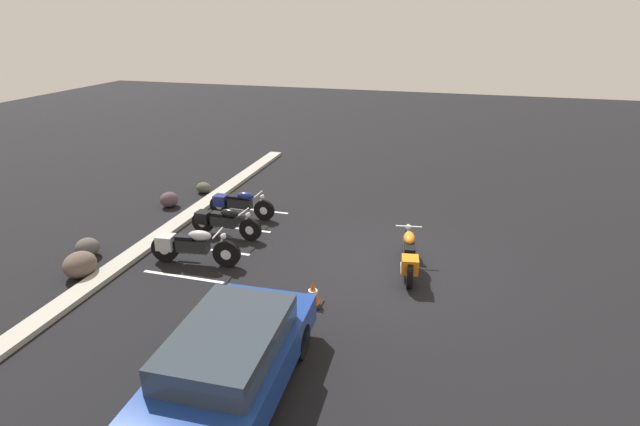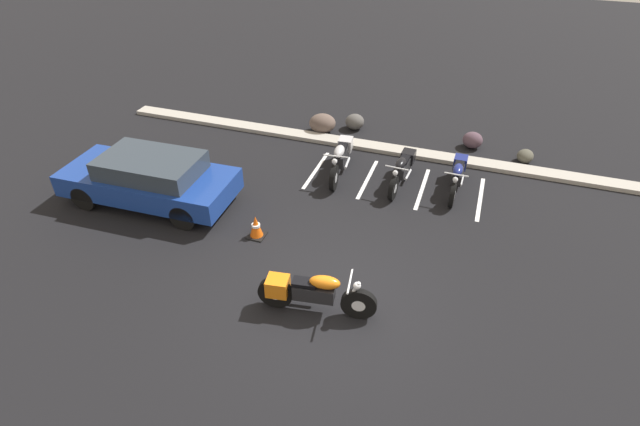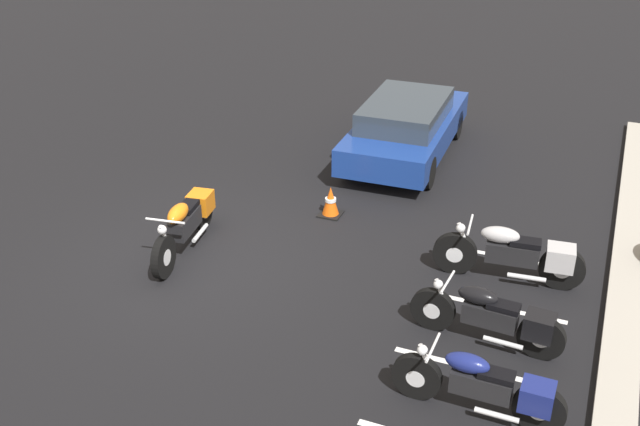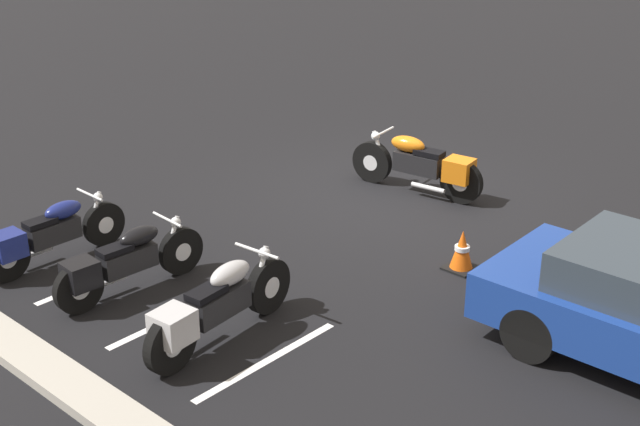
{
  "view_description": "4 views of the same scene",
  "coord_description": "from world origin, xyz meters",
  "px_view_note": "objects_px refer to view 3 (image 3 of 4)",
  "views": [
    {
      "loc": [
        -11.05,
        -1.22,
        5.77
      ],
      "look_at": [
        0.8,
        2.15,
        0.85
      ],
      "focal_mm": 28.0,
      "sensor_mm": 36.0,
      "label": 1
    },
    {
      "loc": [
        2.1,
        -6.71,
        7.14
      ],
      "look_at": [
        -0.68,
        1.37,
        1.07
      ],
      "focal_mm": 28.0,
      "sensor_mm": 36.0,
      "label": 2
    },
    {
      "loc": [
        8.93,
        5.79,
        6.34
      ],
      "look_at": [
        -0.36,
        2.0,
        1.07
      ],
      "focal_mm": 42.0,
      "sensor_mm": 36.0,
      "label": 3
    },
    {
      "loc": [
        -8.01,
        10.45,
        5.39
      ],
      "look_at": [
        -0.79,
        2.59,
        0.75
      ],
      "focal_mm": 50.0,
      "sensor_mm": 36.0,
      "label": 4
    }
  ],
  "objects_px": {
    "car_blue": "(406,126)",
    "motorcycle_orange_featured": "(186,222)",
    "parked_bike_0": "(516,254)",
    "parked_bike_1": "(494,317)",
    "traffic_cone": "(331,202)",
    "parked_bike_2": "(486,386)"
  },
  "relations": [
    {
      "from": "parked_bike_0",
      "to": "parked_bike_1",
      "type": "bearing_deg",
      "value": 83.92
    },
    {
      "from": "motorcycle_orange_featured",
      "to": "parked_bike_1",
      "type": "bearing_deg",
      "value": 73.82
    },
    {
      "from": "motorcycle_orange_featured",
      "to": "parked_bike_1",
      "type": "height_order",
      "value": "motorcycle_orange_featured"
    },
    {
      "from": "motorcycle_orange_featured",
      "to": "traffic_cone",
      "type": "height_order",
      "value": "motorcycle_orange_featured"
    },
    {
      "from": "parked_bike_2",
      "to": "parked_bike_1",
      "type": "bearing_deg",
      "value": -82.56
    },
    {
      "from": "parked_bike_2",
      "to": "traffic_cone",
      "type": "distance_m",
      "value": 5.46
    },
    {
      "from": "car_blue",
      "to": "traffic_cone",
      "type": "xyz_separation_m",
      "value": [
        3.09,
        -0.48,
        -0.42
      ]
    },
    {
      "from": "parked_bike_1",
      "to": "parked_bike_2",
      "type": "xyz_separation_m",
      "value": [
        1.42,
        0.17,
        -0.01
      ]
    },
    {
      "from": "parked_bike_1",
      "to": "car_blue",
      "type": "height_order",
      "value": "car_blue"
    },
    {
      "from": "parked_bike_0",
      "to": "traffic_cone",
      "type": "distance_m",
      "value": 3.58
    },
    {
      "from": "parked_bike_0",
      "to": "car_blue",
      "type": "bearing_deg",
      "value": -59.66
    },
    {
      "from": "car_blue",
      "to": "traffic_cone",
      "type": "height_order",
      "value": "car_blue"
    },
    {
      "from": "parked_bike_0",
      "to": "traffic_cone",
      "type": "relative_size",
      "value": 4.13
    },
    {
      "from": "motorcycle_orange_featured",
      "to": "parked_bike_1",
      "type": "distance_m",
      "value": 5.25
    },
    {
      "from": "car_blue",
      "to": "motorcycle_orange_featured",
      "type": "bearing_deg",
      "value": 154.14
    },
    {
      "from": "traffic_cone",
      "to": "car_blue",
      "type": "bearing_deg",
      "value": 171.21
    },
    {
      "from": "parked_bike_0",
      "to": "parked_bike_1",
      "type": "distance_m",
      "value": 1.72
    },
    {
      "from": "parked_bike_0",
      "to": "car_blue",
      "type": "height_order",
      "value": "car_blue"
    },
    {
      "from": "motorcycle_orange_featured",
      "to": "car_blue",
      "type": "relative_size",
      "value": 0.53
    },
    {
      "from": "parked_bike_1",
      "to": "traffic_cone",
      "type": "distance_m",
      "value": 4.36
    },
    {
      "from": "parked_bike_0",
      "to": "parked_bike_1",
      "type": "xyz_separation_m",
      "value": [
        1.71,
        -0.01,
        -0.04
      ]
    },
    {
      "from": "parked_bike_0",
      "to": "car_blue",
      "type": "xyz_separation_m",
      "value": [
        -4.07,
        -2.96,
        0.2
      ]
    }
  ]
}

